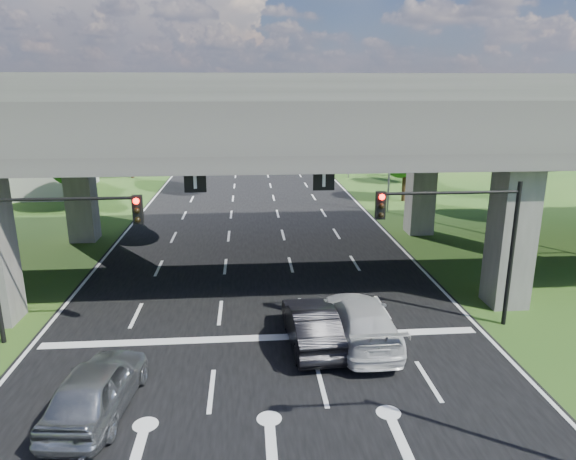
{
  "coord_description": "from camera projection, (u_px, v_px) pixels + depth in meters",
  "views": [
    {
      "loc": [
        -0.49,
        -14.73,
        9.47
      ],
      "look_at": [
        1.38,
        8.61,
        2.97
      ],
      "focal_mm": 32.0,
      "sensor_mm": 36.0,
      "label": 1
    }
  ],
  "objects": [
    {
      "name": "ground",
      "position": [
        267.0,
        389.0,
        16.72
      ],
      "size": [
        160.0,
        160.0,
        0.0
      ],
      "primitive_type": "plane",
      "color": "#244917",
      "rests_on": "ground"
    },
    {
      "name": "road",
      "position": [
        259.0,
        279.0,
        26.32
      ],
      "size": [
        18.0,
        120.0,
        0.03
      ],
      "primitive_type": "cube",
      "color": "black",
      "rests_on": "ground"
    },
    {
      "name": "overpass",
      "position": [
        256.0,
        119.0,
        26.13
      ],
      "size": [
        80.0,
        15.0,
        10.0
      ],
      "color": "#3A3835",
      "rests_on": "ground"
    },
    {
      "name": "signal_right",
      "position": [
        462.0,
        228.0,
        19.99
      ],
      "size": [
        5.76,
        0.54,
        6.0
      ],
      "color": "black",
      "rests_on": "ground"
    },
    {
      "name": "signal_left",
      "position": [
        48.0,
        237.0,
        18.79
      ],
      "size": [
        5.76,
        0.54,
        6.0
      ],
      "color": "black",
      "rests_on": "ground"
    },
    {
      "name": "streetlight_far",
      "position": [
        386.0,
        137.0,
        38.99
      ],
      "size": [
        3.38,
        0.25,
        10.0
      ],
      "color": "gray",
      "rests_on": "ground"
    },
    {
      "name": "streetlight_beyond",
      "position": [
        346.0,
        123.0,
        54.36
      ],
      "size": [
        3.38,
        0.25,
        10.0
      ],
      "color": "gray",
      "rests_on": "ground"
    },
    {
      "name": "tree_left_near",
      "position": [
        71.0,
        151.0,
        39.33
      ],
      "size": [
        4.5,
        4.5,
        7.8
      ],
      "color": "black",
      "rests_on": "ground"
    },
    {
      "name": "tree_left_mid",
      "position": [
        67.0,
        148.0,
        46.96
      ],
      "size": [
        3.91,
        3.9,
        6.76
      ],
      "color": "black",
      "rests_on": "ground"
    },
    {
      "name": "tree_left_far",
      "position": [
        129.0,
        130.0,
        54.69
      ],
      "size": [
        4.8,
        4.8,
        8.32
      ],
      "color": "black",
      "rests_on": "ground"
    },
    {
      "name": "tree_right_near",
      "position": [
        407.0,
        149.0,
        43.42
      ],
      "size": [
        4.2,
        4.2,
        7.28
      ],
      "color": "black",
      "rests_on": "ground"
    },
    {
      "name": "tree_right_mid",
      "position": [
        412.0,
        143.0,
        51.42
      ],
      "size": [
        3.91,
        3.9,
        6.76
      ],
      "color": "black",
      "rests_on": "ground"
    },
    {
      "name": "tree_right_far",
      "position": [
        356.0,
        130.0,
        58.63
      ],
      "size": [
        4.5,
        4.5,
        7.8
      ],
      "color": "black",
      "rests_on": "ground"
    },
    {
      "name": "car_silver",
      "position": [
        97.0,
        388.0,
        15.24
      ],
      "size": [
        2.5,
        5.04,
        1.65
      ],
      "primitive_type": "imported",
      "rotation": [
        0.0,
        0.0,
        3.03
      ],
      "color": "#95999C",
      "rests_on": "road"
    },
    {
      "name": "car_dark",
      "position": [
        311.0,
        325.0,
        19.39
      ],
      "size": [
        1.97,
        4.92,
        1.59
      ],
      "primitive_type": "imported",
      "rotation": [
        0.0,
        0.0,
        3.2
      ],
      "color": "black",
      "rests_on": "road"
    },
    {
      "name": "car_white",
      "position": [
        360.0,
        320.0,
        19.66
      ],
      "size": [
        2.44,
        5.84,
        1.69
      ],
      "primitive_type": "imported",
      "rotation": [
        0.0,
        0.0,
        3.16
      ],
      "color": "#B8B8B8",
      "rests_on": "road"
    }
  ]
}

